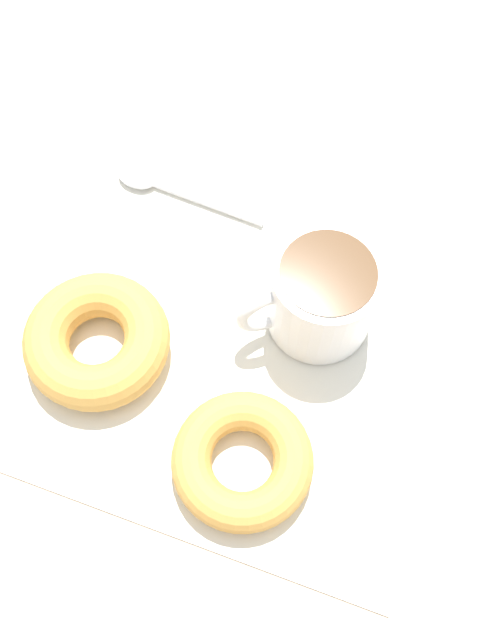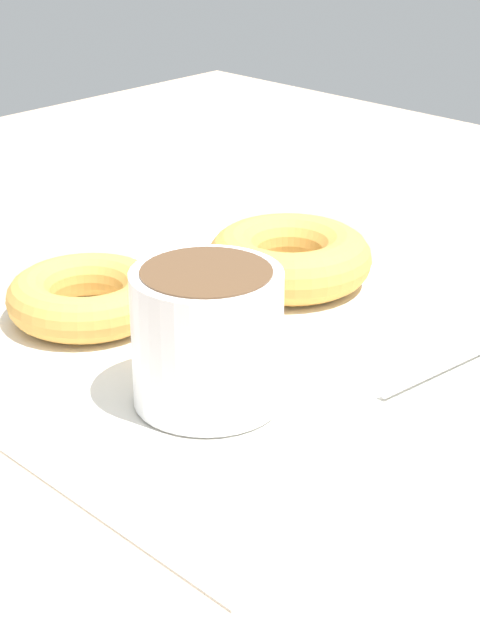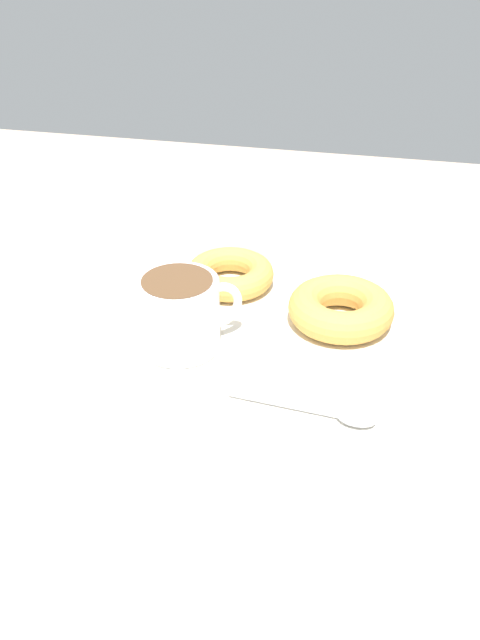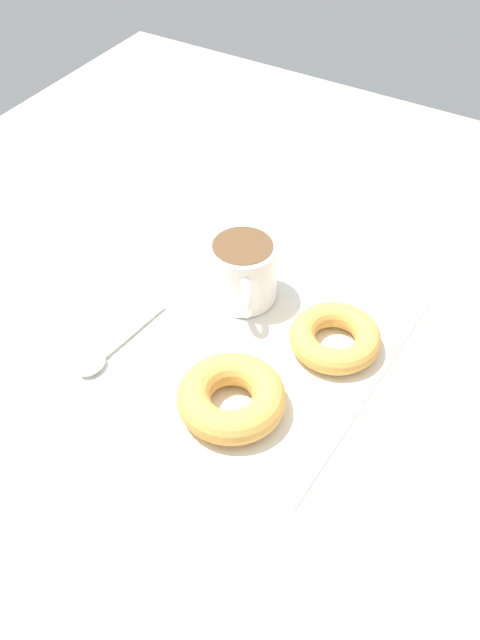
% 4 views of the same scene
% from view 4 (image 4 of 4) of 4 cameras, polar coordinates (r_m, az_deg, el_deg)
% --- Properties ---
extents(ground_plane, '(1.20, 1.20, 0.02)m').
position_cam_4_polar(ground_plane, '(0.86, 0.60, -0.34)').
color(ground_plane, tan).
extents(napkin, '(0.35, 0.35, 0.00)m').
position_cam_4_polar(napkin, '(0.83, 0.00, -1.05)').
color(napkin, white).
rests_on(napkin, ground_plane).
extents(coffee_cup, '(0.09, 0.10, 0.08)m').
position_cam_4_polar(coffee_cup, '(0.85, 0.23, 3.96)').
color(coffee_cup, white).
rests_on(coffee_cup, napkin).
extents(donut_near_cup, '(0.10, 0.10, 0.03)m').
position_cam_4_polar(donut_near_cup, '(0.81, 7.60, -1.41)').
color(donut_near_cup, gold).
rests_on(donut_near_cup, napkin).
extents(donut_far, '(0.11, 0.11, 0.04)m').
position_cam_4_polar(donut_far, '(0.74, -0.70, -6.23)').
color(donut_far, gold).
rests_on(donut_far, napkin).
extents(spoon, '(0.03, 0.14, 0.01)m').
position_cam_4_polar(spoon, '(0.82, -10.75, -2.77)').
color(spoon, silver).
rests_on(spoon, napkin).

